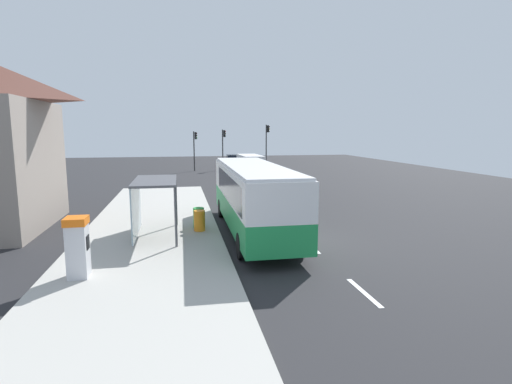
% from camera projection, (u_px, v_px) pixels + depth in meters
% --- Properties ---
extents(ground_plane, '(56.00, 92.00, 0.04)m').
position_uv_depth(ground_plane, '(246.00, 193.00, 31.45)').
color(ground_plane, '#262628').
extents(sidewalk_platform, '(6.20, 30.00, 0.18)m').
position_uv_depth(sidewalk_platform, '(151.00, 234.00, 18.59)').
color(sidewalk_platform, '#ADAAA3').
rests_on(sidewalk_platform, ground).
extents(lane_stripe_seg_0, '(0.16, 2.20, 0.01)m').
position_uv_depth(lane_stripe_seg_0, '(364.00, 292.00, 12.08)').
color(lane_stripe_seg_0, silver).
rests_on(lane_stripe_seg_0, ground).
extents(lane_stripe_seg_1, '(0.16, 2.20, 0.01)m').
position_uv_depth(lane_stripe_seg_1, '(310.00, 246.00, 16.93)').
color(lane_stripe_seg_1, silver).
rests_on(lane_stripe_seg_1, ground).
extents(lane_stripe_seg_2, '(0.16, 2.20, 0.01)m').
position_uv_depth(lane_stripe_seg_2, '(281.00, 220.00, 21.79)').
color(lane_stripe_seg_2, silver).
rests_on(lane_stripe_seg_2, ground).
extents(lane_stripe_seg_3, '(0.16, 2.20, 0.01)m').
position_uv_depth(lane_stripe_seg_3, '(262.00, 204.00, 26.64)').
color(lane_stripe_seg_3, silver).
rests_on(lane_stripe_seg_3, ground).
extents(lane_stripe_seg_4, '(0.16, 2.20, 0.01)m').
position_uv_depth(lane_stripe_seg_4, '(249.00, 193.00, 31.49)').
color(lane_stripe_seg_4, silver).
rests_on(lane_stripe_seg_4, ground).
extents(lane_stripe_seg_5, '(0.16, 2.20, 0.01)m').
position_uv_depth(lane_stripe_seg_5, '(239.00, 184.00, 36.35)').
color(lane_stripe_seg_5, silver).
rests_on(lane_stripe_seg_5, ground).
extents(lane_stripe_seg_6, '(0.16, 2.20, 0.01)m').
position_uv_depth(lane_stripe_seg_6, '(232.00, 178.00, 41.20)').
color(lane_stripe_seg_6, silver).
rests_on(lane_stripe_seg_6, ground).
extents(lane_stripe_seg_7, '(0.16, 2.20, 0.01)m').
position_uv_depth(lane_stripe_seg_7, '(226.00, 173.00, 46.05)').
color(lane_stripe_seg_7, silver).
rests_on(lane_stripe_seg_7, ground).
extents(bus, '(2.60, 11.03, 3.21)m').
position_uv_depth(bus, '(253.00, 195.00, 18.80)').
color(bus, '#1E8C47').
rests_on(bus, ground).
extents(white_van, '(2.14, 5.25, 2.30)m').
position_uv_depth(white_van, '(250.00, 164.00, 41.59)').
color(white_van, white).
rests_on(white_van, ground).
extents(sedan_near, '(2.01, 4.48, 1.52)m').
position_uv_depth(sedan_near, '(233.00, 160.00, 55.66)').
color(sedan_near, '#B7B7BC').
rests_on(sedan_near, ground).
extents(sedan_far, '(1.88, 4.42, 1.52)m').
position_uv_depth(sedan_far, '(243.00, 165.00, 47.36)').
color(sedan_far, navy).
rests_on(sedan_far, ground).
extents(ticket_machine, '(0.66, 0.76, 1.94)m').
position_uv_depth(ticket_machine, '(78.00, 247.00, 12.73)').
color(ticket_machine, silver).
rests_on(ticket_machine, sidewalk_platform).
extents(recycling_bin_orange, '(0.52, 0.52, 0.95)m').
position_uv_depth(recycling_bin_orange, '(199.00, 221.00, 18.76)').
color(recycling_bin_orange, orange).
rests_on(recycling_bin_orange, sidewalk_platform).
extents(recycling_bin_green, '(0.52, 0.52, 0.95)m').
position_uv_depth(recycling_bin_green, '(199.00, 217.00, 19.44)').
color(recycling_bin_green, green).
rests_on(recycling_bin_green, sidewalk_platform).
extents(traffic_light_near_side, '(0.49, 0.28, 5.49)m').
position_uv_depth(traffic_light_near_side, '(267.00, 140.00, 48.70)').
color(traffic_light_near_side, '#2D2D2D').
rests_on(traffic_light_near_side, ground).
extents(traffic_light_far_side, '(0.49, 0.28, 4.69)m').
position_uv_depth(traffic_light_far_side, '(195.00, 145.00, 47.94)').
color(traffic_light_far_side, '#2D2D2D').
rests_on(traffic_light_far_side, ground).
extents(traffic_light_median, '(0.49, 0.28, 4.91)m').
position_uv_depth(traffic_light_median, '(223.00, 143.00, 49.35)').
color(traffic_light_median, '#2D2D2D').
rests_on(traffic_light_median, ground).
extents(bus_shelter, '(1.80, 4.00, 2.50)m').
position_uv_depth(bus_shelter, '(148.00, 193.00, 17.58)').
color(bus_shelter, '#4C4C51').
rests_on(bus_shelter, sidewalk_platform).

